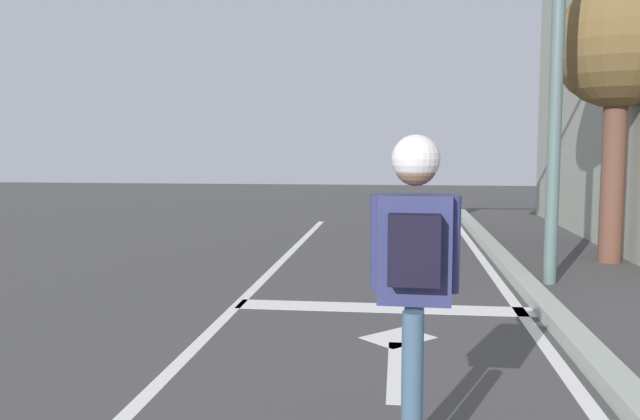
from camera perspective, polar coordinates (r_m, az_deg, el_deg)
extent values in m
cube|color=silver|center=(5.27, -12.87, -13.51)|extent=(0.12, 20.00, 0.01)
cube|color=silver|center=(5.15, 21.31, -14.23)|extent=(0.12, 20.00, 0.01)
cube|color=silver|center=(7.10, 5.47, -8.37)|extent=(3.13, 0.40, 0.01)
cube|color=silver|center=(5.26, 6.73, -13.45)|extent=(0.16, 1.40, 0.01)
cube|color=silver|center=(6.07, 6.73, -10.84)|extent=(0.71, 0.71, 0.01)
cube|color=#9CA294|center=(5.19, 24.08, -13.37)|extent=(0.24, 24.00, 0.14)
cylinder|color=#3B566D|center=(3.85, 8.04, -13.16)|extent=(0.11, 0.11, 0.81)
cylinder|color=#3B566D|center=(3.49, 7.93, -15.18)|extent=(0.11, 0.11, 0.81)
cube|color=navy|center=(3.50, 8.14, -3.37)|extent=(0.39, 0.19, 0.57)
cylinder|color=navy|center=(3.53, 4.90, -2.82)|extent=(0.07, 0.14, 0.52)
cylinder|color=navy|center=(3.53, 11.41, -2.93)|extent=(0.07, 0.11, 0.52)
sphere|color=#88644B|center=(3.46, 8.24, 3.91)|extent=(0.23, 0.23, 0.23)
sphere|color=silver|center=(3.46, 8.25, 4.37)|extent=(0.25, 0.25, 0.25)
cube|color=black|center=(3.36, 8.11, -3.40)|extent=(0.27, 0.15, 0.36)
cylinder|color=#506562|center=(8.66, 19.72, 12.11)|extent=(0.16, 0.16, 5.49)
cylinder|color=brown|center=(10.54, 23.89, 2.89)|extent=(0.33, 0.33, 2.61)
sphere|color=brown|center=(10.63, 24.29, 12.88)|extent=(1.81, 1.81, 1.81)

